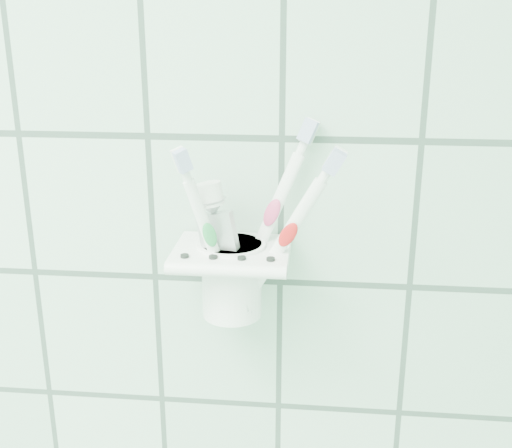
% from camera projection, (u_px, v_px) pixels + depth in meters
% --- Properties ---
extents(holder_bracket, '(0.12, 0.10, 0.04)m').
position_uv_depth(holder_bracket, '(232.00, 254.00, 0.66)').
color(holder_bracket, white).
rests_on(holder_bracket, wall_back).
extents(cup, '(0.07, 0.07, 0.08)m').
position_uv_depth(cup, '(232.00, 275.00, 0.67)').
color(cup, white).
rests_on(cup, holder_bracket).
extents(toothbrush_pink, '(0.06, 0.04, 0.19)m').
position_uv_depth(toothbrush_pink, '(234.00, 226.00, 0.64)').
color(toothbrush_pink, white).
rests_on(toothbrush_pink, cup).
extents(toothbrush_blue, '(0.08, 0.04, 0.21)m').
position_uv_depth(toothbrush_blue, '(232.00, 209.00, 0.65)').
color(toothbrush_blue, white).
rests_on(toothbrush_blue, cup).
extents(toothbrush_orange, '(0.09, 0.04, 0.20)m').
position_uv_depth(toothbrush_orange, '(240.00, 215.00, 0.64)').
color(toothbrush_orange, white).
rests_on(toothbrush_orange, cup).
extents(toothpaste_tube, '(0.06, 0.04, 0.15)m').
position_uv_depth(toothpaste_tube, '(233.00, 240.00, 0.64)').
color(toothpaste_tube, silver).
rests_on(toothpaste_tube, cup).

